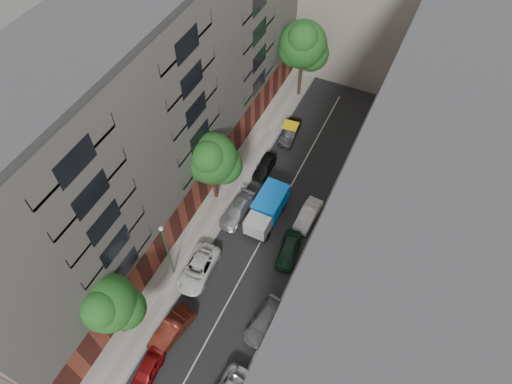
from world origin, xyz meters
The scene contains 21 objects.
ground centered at (0.00, 0.00, 0.00)m, with size 120.00×120.00×0.00m, color #4C4C49.
road_surface centered at (0.00, 0.00, 0.01)m, with size 8.00×44.00×0.02m, color black.
sidewalk_left centered at (-5.50, 0.00, 0.07)m, with size 3.00×44.00×0.15m, color gray.
sidewalk_right centered at (5.50, 0.00, 0.07)m, with size 3.00×44.00×0.15m, color gray.
building_left centered at (-11.00, 0.00, 10.00)m, with size 8.00×44.00×20.00m, color #53504D.
building_right centered at (11.00, 0.00, 10.00)m, with size 8.00×44.00×20.00m, color #C7B29B.
tarp_truck centered at (-0.60, 0.04, 1.45)m, with size 2.37×5.71×2.63m.
car_left_0 centered at (-2.80, -17.00, 0.64)m, with size 1.51×3.75×1.28m, color maroon.
car_left_1 centered at (-2.80, -13.40, 0.72)m, with size 1.52×4.35×1.43m, color #49160E.
car_left_2 centered at (-3.60, -7.80, 0.71)m, with size 2.36×5.13×1.42m, color silver.
car_left_3 centered at (-3.35, -0.79, 0.67)m, with size 1.87×4.60×1.33m, color #B6B6BB.
car_left_4 centered at (-3.29, 5.40, 0.64)m, with size 1.51×3.76×1.28m, color black.
car_left_5 centered at (-2.80, 11.00, 0.69)m, with size 1.46×4.18×1.38m, color black.
car_right_1 centered at (3.60, -9.65, 0.64)m, with size 1.78×4.39×1.27m, color slate.
car_right_2 centered at (2.80, -2.71, 0.71)m, with size 1.68×4.17×1.42m, color #152F20.
car_right_3 centered at (2.97, 1.60, 0.68)m, with size 1.43×4.11×1.36m, color silver.
tree_near centered at (-6.30, -15.02, 5.14)m, with size 4.70×4.33×7.45m.
tree_mid centered at (-6.08, 0.10, 5.60)m, with size 5.03×4.72×8.16m.
tree_far centered at (-4.50, 17.93, 6.76)m, with size 5.46×5.21×9.72m.
lamp_post centered at (-5.53, -8.76, 4.47)m, with size 0.36×0.36×7.11m.
pedestrian centered at (6.24, 3.66, 1.09)m, with size 0.68×0.45×1.88m, color black.
Camera 1 is at (9.06, -22.81, 36.04)m, focal length 32.00 mm.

